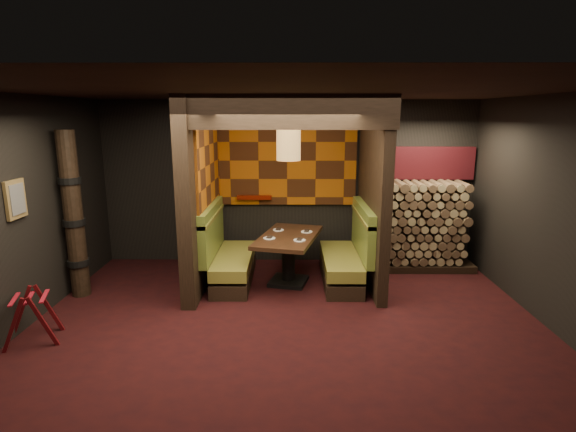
# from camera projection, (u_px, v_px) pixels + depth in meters

# --- Properties ---
(floor) EXTENTS (6.50, 5.50, 0.02)m
(floor) POSITION_uv_depth(u_px,v_px,m) (287.00, 331.00, 5.54)
(floor) COLOR black
(floor) RESTS_ON ground
(ceiling) EXTENTS (6.50, 5.50, 0.02)m
(ceiling) POSITION_uv_depth(u_px,v_px,m) (287.00, 90.00, 4.91)
(ceiling) COLOR black
(ceiling) RESTS_ON ground
(wall_back) EXTENTS (6.50, 0.02, 2.85)m
(wall_back) POSITION_uv_depth(u_px,v_px,m) (289.00, 183.00, 7.92)
(wall_back) COLOR black
(wall_back) RESTS_ON ground
(wall_front) EXTENTS (6.50, 0.02, 2.85)m
(wall_front) POSITION_uv_depth(u_px,v_px,m) (283.00, 327.00, 2.54)
(wall_front) COLOR black
(wall_front) RESTS_ON ground
(wall_left) EXTENTS (0.02, 5.50, 2.85)m
(wall_left) POSITION_uv_depth(u_px,v_px,m) (9.00, 217.00, 5.25)
(wall_left) COLOR black
(wall_left) RESTS_ON ground
(wall_right) EXTENTS (0.02, 5.50, 2.85)m
(wall_right) POSITION_uv_depth(u_px,v_px,m) (568.00, 218.00, 5.20)
(wall_right) COLOR black
(wall_right) RESTS_ON ground
(partition_left) EXTENTS (0.20, 2.20, 2.85)m
(partition_left) POSITION_uv_depth(u_px,v_px,m) (200.00, 193.00, 6.85)
(partition_left) COLOR black
(partition_left) RESTS_ON floor
(partition_right) EXTENTS (0.15, 2.10, 2.85)m
(partition_right) POSITION_uv_depth(u_px,v_px,m) (373.00, 193.00, 6.88)
(partition_right) COLOR black
(partition_right) RESTS_ON floor
(header_beam) EXTENTS (2.85, 0.18, 0.44)m
(header_beam) POSITION_uv_depth(u_px,v_px,m) (286.00, 112.00, 5.64)
(header_beam) COLOR black
(header_beam) RESTS_ON partition_left
(tapa_back_panel) EXTENTS (2.40, 0.06, 1.55)m
(tapa_back_panel) POSITION_uv_depth(u_px,v_px,m) (287.00, 160.00, 7.78)
(tapa_back_panel) COLOR #9D4C0B
(tapa_back_panel) RESTS_ON wall_back
(tapa_side_panel) EXTENTS (0.04, 1.85, 1.45)m
(tapa_side_panel) POSITION_uv_depth(u_px,v_px,m) (209.00, 164.00, 6.92)
(tapa_side_panel) COLOR #9D4C0B
(tapa_side_panel) RESTS_ON partition_left
(lacquer_shelf) EXTENTS (0.60, 0.12, 0.07)m
(lacquer_shelf) POSITION_uv_depth(u_px,v_px,m) (254.00, 197.00, 7.87)
(lacquer_shelf) COLOR #5C1004
(lacquer_shelf) RESTS_ON wall_back
(booth_bench_left) EXTENTS (0.68, 1.60, 1.14)m
(booth_bench_left) POSITION_uv_depth(u_px,v_px,m) (227.00, 257.00, 7.07)
(booth_bench_left) COLOR black
(booth_bench_left) RESTS_ON floor
(booth_bench_right) EXTENTS (0.68, 1.60, 1.14)m
(booth_bench_right) POSITION_uv_depth(u_px,v_px,m) (347.00, 258.00, 7.06)
(booth_bench_right) COLOR black
(booth_bench_right) RESTS_ON floor
(dining_table) EXTENTS (1.14, 1.63, 0.78)m
(dining_table) POSITION_uv_depth(u_px,v_px,m) (289.00, 250.00, 6.97)
(dining_table) COLOR black
(dining_table) RESTS_ON floor
(place_settings) EXTENTS (0.75, 0.78, 0.03)m
(place_settings) POSITION_uv_depth(u_px,v_px,m) (289.00, 235.00, 6.92)
(place_settings) COLOR white
(place_settings) RESTS_ON dining_table
(pendant_lamp) EXTENTS (0.35, 0.35, 0.91)m
(pendant_lamp) POSITION_uv_depth(u_px,v_px,m) (289.00, 145.00, 6.56)
(pendant_lamp) COLOR olive
(pendant_lamp) RESTS_ON ceiling
(framed_picture) EXTENTS (0.05, 0.36, 0.46)m
(framed_picture) POSITION_uv_depth(u_px,v_px,m) (16.00, 199.00, 5.31)
(framed_picture) COLOR olive
(framed_picture) RESTS_ON wall_left
(luggage_rack) EXTENTS (0.71, 0.60, 0.66)m
(luggage_rack) POSITION_uv_depth(u_px,v_px,m) (32.00, 315.00, 5.21)
(luggage_rack) COLOR #44090C
(luggage_rack) RESTS_ON floor
(totem_column) EXTENTS (0.31, 0.31, 2.40)m
(totem_column) POSITION_uv_depth(u_px,v_px,m) (74.00, 216.00, 6.37)
(totem_column) COLOR black
(totem_column) RESTS_ON floor
(firewood_stack) EXTENTS (1.73, 0.70, 1.50)m
(firewood_stack) POSITION_uv_depth(u_px,v_px,m) (422.00, 225.00, 7.65)
(firewood_stack) COLOR black
(firewood_stack) RESTS_ON floor
(mosaic_header) EXTENTS (1.83, 0.10, 0.56)m
(mosaic_header) POSITION_uv_depth(u_px,v_px,m) (421.00, 163.00, 7.75)
(mosaic_header) COLOR maroon
(mosaic_header) RESTS_ON wall_back
(bay_front_post) EXTENTS (0.08, 0.08, 2.85)m
(bay_front_post) POSITION_uv_depth(u_px,v_px,m) (376.00, 190.00, 7.13)
(bay_front_post) COLOR black
(bay_front_post) RESTS_ON floor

